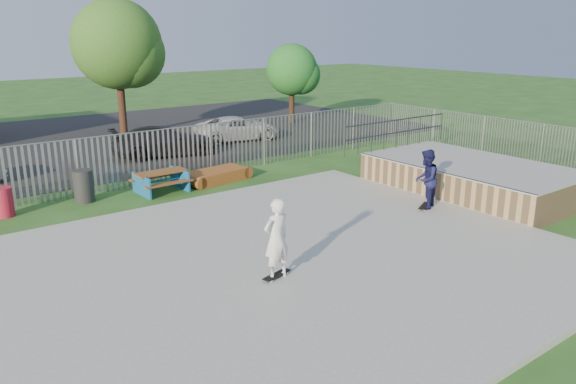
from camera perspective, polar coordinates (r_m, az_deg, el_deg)
ground at (r=13.71m, az=-2.01°, el=-7.81°), size 120.00×120.00×0.00m
concrete_slab at (r=13.68m, az=-2.01°, el=-7.52°), size 15.00×12.00×0.15m
quarter_pipe at (r=20.77m, az=18.06°, el=1.43°), size 5.50×7.05×2.19m
fence at (r=17.55m, az=-8.08°, el=0.94°), size 26.04×16.02×2.00m
picnic_table at (r=20.38m, az=-12.76°, el=1.05°), size 1.83×1.52×0.75m
funbox at (r=21.48m, az=-7.22°, el=1.66°), size 2.37×1.42×0.45m
trash_bin_red at (r=19.34m, az=-26.90°, el=-0.92°), size 0.55×0.55×0.92m
trash_bin_grey at (r=19.92m, az=-20.04°, el=0.58°), size 0.65×0.65×1.09m
parking_lot at (r=30.62m, az=-23.17°, el=4.44°), size 40.00×18.00×0.02m
car_dark at (r=26.12m, az=-12.47°, el=5.07°), size 4.94×2.83×1.35m
car_white at (r=29.36m, az=-5.12°, el=6.47°), size 4.71×2.80×1.23m
tree_mid at (r=31.32m, az=-16.99°, el=14.15°), size 4.63×4.63×7.14m
tree_right at (r=34.67m, az=0.38°, el=12.31°), size 3.09×3.09×4.77m
skateboard_a at (r=18.22m, az=13.65°, el=-1.46°), size 0.81×0.53×0.08m
skateboard_b at (r=12.89m, az=-1.15°, el=-8.49°), size 0.82×0.39×0.08m
skater_navy at (r=17.97m, az=13.84°, el=1.27°), size 1.13×1.04×1.87m
skater_white at (r=12.54m, az=-1.18°, el=-4.76°), size 0.71×0.49×1.87m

